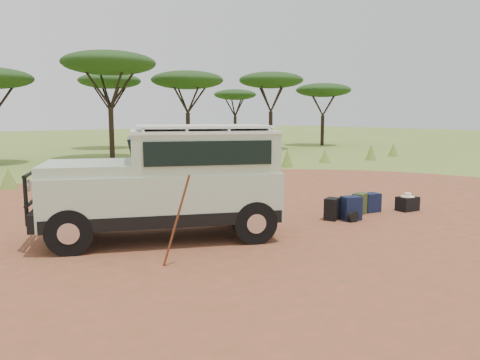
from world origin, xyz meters
TOP-DOWN VIEW (x-y plane):
  - ground at (0.00, 0.00)m, footprint 140.00×140.00m
  - dirt_clearing at (0.00, 0.00)m, footprint 23.00×23.00m
  - grass_fringe at (0.12, 8.67)m, footprint 36.60×1.60m
  - acacia_treeline at (0.75, 19.81)m, footprint 46.70×13.20m
  - safari_vehicle at (-1.62, 0.32)m, footprint 4.97×3.53m
  - walking_staff at (-2.42, -1.36)m, footprint 0.42×0.29m
  - backpack_black at (2.20, -0.53)m, footprint 0.47×0.42m
  - backpack_navy at (2.54, -0.82)m, footprint 0.51×0.42m
  - backpack_olive at (3.28, -0.49)m, footprint 0.43×0.35m
  - duffel_navy at (3.69, -0.50)m, footprint 0.49×0.41m
  - hard_case at (4.58, -0.97)m, footprint 0.57×0.43m
  - stuff_sack at (2.43, -0.92)m, footprint 0.30×0.30m
  - safari_hat at (4.58, -0.97)m, footprint 0.35×0.35m

SIDE VIEW (x-z plane):
  - ground at x=0.00m, z-range 0.00..0.00m
  - dirt_clearing at x=0.00m, z-range 0.00..0.01m
  - stuff_sack at x=2.43m, z-range 0.00..0.26m
  - hard_case at x=4.58m, z-range 0.00..0.37m
  - duffel_navy at x=3.69m, z-range 0.00..0.49m
  - backpack_black at x=2.20m, z-range 0.00..0.52m
  - backpack_olive at x=3.28m, z-range 0.00..0.53m
  - backpack_navy at x=2.54m, z-range 0.00..0.57m
  - grass_fringe at x=0.12m, z-range -0.05..0.85m
  - safari_hat at x=4.58m, z-range 0.36..0.46m
  - walking_staff at x=-2.42m, z-range 0.00..1.52m
  - safari_vehicle at x=-1.62m, z-range -0.04..2.23m
  - acacia_treeline at x=0.75m, z-range 1.74..8.00m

